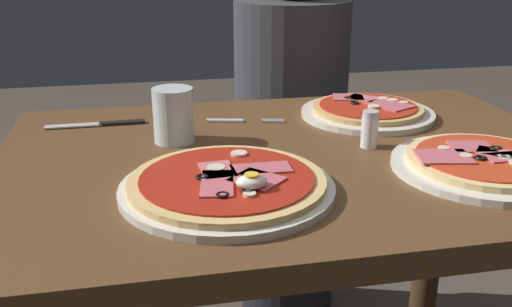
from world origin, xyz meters
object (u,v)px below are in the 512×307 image
dining_table (294,227)px  fork (239,121)px  knife (103,124)px  diner_person (290,147)px  pizza_across_right (367,111)px  pizza_foreground (228,185)px  water_glass_near (174,119)px  salt_shaker (370,130)px  pizza_across_left (485,163)px

dining_table → fork: (-0.07, 0.20, 0.15)m
knife → diner_person: size_ratio=0.17×
pizza_across_right → fork: size_ratio=1.77×
pizza_foreground → water_glass_near: (-0.06, 0.25, 0.03)m
dining_table → pizza_foreground: (-0.14, -0.15, 0.16)m
dining_table → salt_shaker: (0.13, -0.00, 0.18)m
water_glass_near → fork: 0.17m
pizza_foreground → fork: 0.35m
pizza_foreground → water_glass_near: size_ratio=3.17×
salt_shaker → diner_person: diner_person is taller
pizza_across_right → dining_table: bearing=-138.2°
pizza_across_right → water_glass_near: size_ratio=2.78×
knife → pizza_across_left: bearing=-31.3°
pizza_foreground → diner_person: diner_person is taller
water_glass_near → fork: (0.14, 0.09, -0.04)m
diner_person → dining_table: bearing=75.9°
dining_table → pizza_across_left: (0.27, -0.14, 0.16)m
knife → salt_shaker: salt_shaker is taller
dining_table → pizza_across_left: pizza_across_left is taller
pizza_foreground → dining_table: bearing=45.3°
dining_table → fork: fork is taller
pizza_across_right → knife: bearing=175.2°
dining_table → knife: bearing=145.9°
knife → salt_shaker: size_ratio=2.91×
pizza_across_left → diner_person: (-0.12, 0.77, -0.23)m
pizza_across_left → pizza_across_right: same height
water_glass_near → salt_shaker: 0.35m
dining_table → diner_person: 0.65m
pizza_across_right → water_glass_near: (-0.41, -0.08, 0.03)m
water_glass_near → diner_person: 0.68m
dining_table → knife: (-0.34, 0.23, 0.15)m
pizza_foreground → salt_shaker: bearing=27.6°
pizza_across_right → salt_shaker: (-0.07, -0.18, 0.02)m
pizza_foreground → salt_shaker: (0.28, 0.15, 0.02)m
pizza_across_left → fork: pizza_across_left is taller
knife → salt_shaker: bearing=-25.9°
pizza_across_right → knife: size_ratio=1.43×
salt_shaker → pizza_foreground: bearing=-152.4°
pizza_foreground → diner_person: bearing=68.6°
dining_table → fork: bearing=109.1°
dining_table → pizza_across_right: bearing=41.8°
pizza_across_left → fork: size_ratio=1.89×
pizza_foreground → water_glass_near: 0.26m
pizza_across_right → fork: 0.27m
water_glass_near → pizza_foreground: bearing=-76.4°
pizza_foreground → salt_shaker: size_ratio=4.73×
pizza_across_left → salt_shaker: salt_shaker is taller
pizza_foreground → fork: size_ratio=2.02×
dining_table → salt_shaker: bearing=-0.4°
fork → salt_shaker: (0.20, -0.20, 0.03)m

